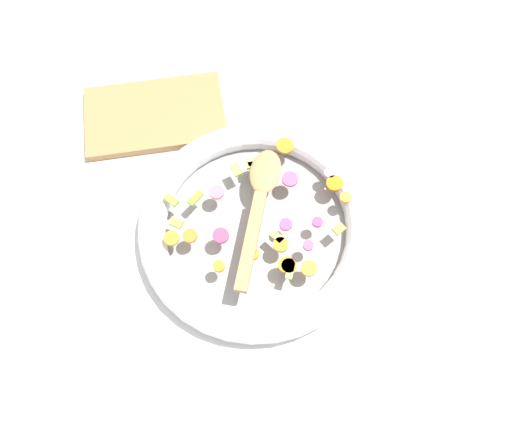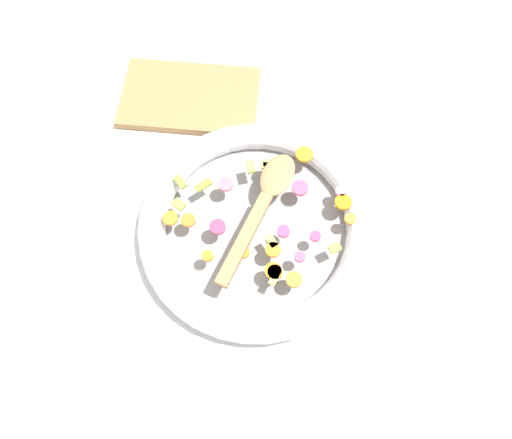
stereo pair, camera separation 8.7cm
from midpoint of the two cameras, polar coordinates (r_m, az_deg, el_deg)
The scene contains 5 objects.
ground_plane at distance 0.92m, azimuth -2.70°, elevation -1.55°, with size 4.00×4.00×0.00m, color silver.
skillet at distance 0.90m, azimuth -2.76°, elevation -1.03°, with size 0.42×0.42×0.05m.
chopped_vegetables at distance 0.87m, azimuth -1.71°, elevation 0.39°, with size 0.34×0.28×0.01m.
wooden_spoon at distance 0.87m, azimuth -2.47°, elevation 1.81°, with size 0.13×0.27×0.01m.
cutting_board at distance 1.06m, azimuth -13.82°, elevation 11.27°, with size 0.28×0.17×0.02m.
Camera 1 is at (0.05, 0.34, 0.85)m, focal length 35.00 mm.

